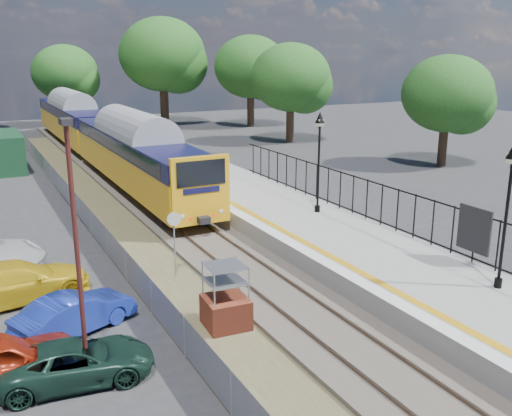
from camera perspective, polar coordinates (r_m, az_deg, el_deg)
ground at (r=19.41m, az=2.63°, el=-9.16°), size 120.00×120.00×0.00m
track_bed at (r=27.50m, az=-8.31°, el=-1.64°), size 5.90×80.00×0.29m
platform at (r=27.75m, az=1.95°, el=-0.56°), size 5.00×70.00×0.90m
platform_edge at (r=26.72m, az=-1.90°, el=-0.17°), size 0.90×70.00×0.01m
victorian_lamp_south at (r=18.64m, az=24.08°, el=2.40°), size 0.44×0.44×4.60m
victorian_lamp_north at (r=25.84m, az=6.36°, el=6.90°), size 0.44×0.44×4.60m
palisade_fence at (r=24.14m, az=13.59°, el=-0.01°), size 0.12×26.00×2.00m
wire_fence at (r=28.66m, az=-16.95°, el=-0.41°), size 0.06×52.00×1.20m
tree_line at (r=58.21m, az=-17.59°, el=13.22°), size 56.80×43.80×11.88m
train at (r=44.11m, az=-15.58°, el=7.34°), size 2.82×40.83×3.51m
brick_plinth at (r=17.19m, az=-3.05°, el=-8.95°), size 1.34×1.34×2.04m
speed_sign at (r=20.85m, az=-8.17°, el=-2.63°), size 0.49×0.19×2.50m
carpark_lamp at (r=14.47m, az=-17.60°, el=-2.55°), size 0.25×0.50×6.58m
car_green at (r=15.48m, az=-17.50°, el=-14.47°), size 4.01×2.20×1.07m
car_blue at (r=17.90m, az=-17.67°, el=-10.00°), size 3.86×2.63×1.20m
car_yellow at (r=20.63m, az=-22.75°, el=-6.83°), size 4.93×2.59×1.36m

